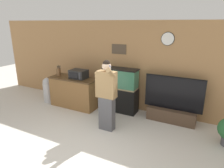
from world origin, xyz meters
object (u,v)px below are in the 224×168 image
at_px(counter_island, 74,92).
at_px(microwave, 79,74).
at_px(tv_on_stand, 172,109).
at_px(knife_block, 59,72).
at_px(person_standing, 106,95).
at_px(trash_bin, 48,89).
at_px(aquarium_on_stand, 120,90).

height_order(counter_island, microwave, microwave).
bearing_deg(counter_island, tv_on_stand, 7.09).
bearing_deg(microwave, tv_on_stand, 7.31).
relative_size(counter_island, knife_block, 4.44).
bearing_deg(microwave, counter_island, -176.26).
bearing_deg(counter_island, person_standing, -26.72).
xyz_separation_m(microwave, trash_bin, (-1.18, -0.11, -0.64)).
height_order(tv_on_stand, person_standing, person_standing).
height_order(counter_island, tv_on_stand, tv_on_stand).
relative_size(aquarium_on_stand, trash_bin, 1.58).
xyz_separation_m(person_standing, trash_bin, (-2.57, 0.69, -0.48)).
bearing_deg(tv_on_stand, aquarium_on_stand, -178.85).
bearing_deg(tv_on_stand, microwave, -172.69).
bearing_deg(aquarium_on_stand, microwave, -165.48).
bearing_deg(counter_island, knife_block, -175.82).
height_order(aquarium_on_stand, tv_on_stand, aquarium_on_stand).
height_order(tv_on_stand, trash_bin, tv_on_stand).
bearing_deg(aquarium_on_stand, knife_block, -169.27).
distance_m(microwave, person_standing, 1.61).
height_order(person_standing, trash_bin, person_standing).
bearing_deg(microwave, knife_block, -175.93).
height_order(microwave, knife_block, knife_block).
height_order(knife_block, trash_bin, knife_block).
relative_size(aquarium_on_stand, tv_on_stand, 0.86).
bearing_deg(microwave, person_standing, -30.04).
distance_m(knife_block, person_standing, 2.25).
bearing_deg(trash_bin, tv_on_stand, 6.77).
xyz_separation_m(aquarium_on_stand, trash_bin, (-2.42, -0.43, -0.22)).
xyz_separation_m(counter_island, knife_block, (-0.54, -0.04, 0.59)).
distance_m(tv_on_stand, trash_bin, 3.94).
relative_size(microwave, tv_on_stand, 0.33).
xyz_separation_m(aquarium_on_stand, tv_on_stand, (1.49, 0.03, -0.29)).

